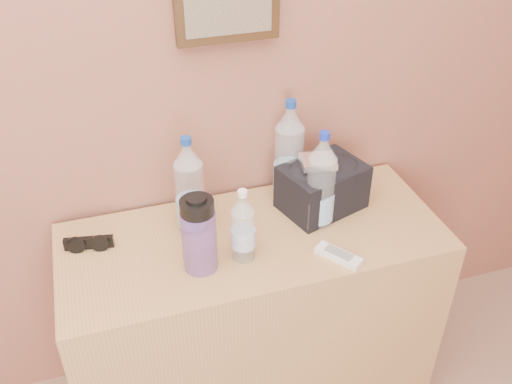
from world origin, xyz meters
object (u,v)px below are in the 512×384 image
pet_large_b (190,190)px  toiletry_bag (322,185)px  dresser (254,319)px  pet_large_c (289,155)px  pet_large_d (321,184)px  pet_small (243,229)px  ac_remote (339,256)px  foil_packet (318,162)px  nalgene_bottle (199,234)px  sunglasses (89,243)px

pet_large_b → toiletry_bag: (0.43, -0.02, -0.06)m
dresser → pet_large_c: pet_large_c is taller
pet_large_d → pet_large_b: bearing=166.8°
pet_large_c → pet_small: (-0.23, -0.26, -0.05)m
ac_remote → foil_packet: foil_packet is taller
pet_large_b → nalgene_bottle: size_ratio=1.33×
pet_large_c → pet_small: bearing=-131.7°
pet_large_d → nalgene_bottle: 0.41m
dresser → pet_small: (-0.06, -0.08, 0.47)m
toiletry_bag → pet_large_d: bearing=-136.1°
nalgene_bottle → foil_packet: nalgene_bottle is taller
dresser → pet_large_d: (0.22, 0.01, 0.51)m
pet_large_d → foil_packet: pet_large_d is taller
pet_large_c → pet_large_d: 0.18m
pet_large_c → toiletry_bag: (0.08, -0.10, -0.07)m
dresser → pet_large_d: 0.56m
pet_large_b → sunglasses: size_ratio=2.20×
pet_large_d → toiletry_bag: 0.10m
nalgene_bottle → foil_packet: size_ratio=2.28×
nalgene_bottle → foil_packet: (0.42, 0.16, 0.07)m
pet_small → pet_large_c: bearing=48.3°
pet_large_c → nalgene_bottle: pet_large_c is taller
dresser → foil_packet: size_ratio=11.21×
dresser → pet_large_b: 0.55m
pet_small → ac_remote: 0.29m
pet_large_d → pet_small: size_ratio=1.37×
pet_small → sunglasses: 0.47m
pet_large_c → nalgene_bottle: (-0.36, -0.26, -0.04)m
pet_large_c → foil_packet: size_ratio=3.30×
pet_small → foil_packet: (0.29, 0.15, 0.08)m
foil_packet → sunglasses: bearing=178.0°
nalgene_bottle → sunglasses: (-0.30, 0.18, -0.10)m
dresser → pet_small: size_ratio=5.05×
toiletry_bag → nalgene_bottle: bearing=-176.8°
pet_large_c → ac_remote: pet_large_c is taller
toiletry_bag → foil_packet: (-0.03, -0.01, 0.10)m
dresser → foil_packet: foil_packet is taller
pet_small → sunglasses: (-0.43, 0.18, -0.08)m
sunglasses → toiletry_bag: toiletry_bag is taller
toiletry_bag → foil_packet: 0.10m
nalgene_bottle → toiletry_bag: size_ratio=0.95×
pet_small → pet_large_d: bearing=18.3°
dresser → pet_small: bearing=-125.0°
pet_large_d → pet_small: bearing=-161.7°
pet_large_c → sunglasses: (-0.66, -0.08, -0.14)m
foil_packet → pet_large_d: bearing=-101.6°
toiletry_bag → pet_large_b: bearing=160.1°
dresser → nalgene_bottle: bearing=-155.5°
pet_small → ac_remote: (0.26, -0.09, -0.09)m
ac_remote → sunglasses: bearing=-146.7°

